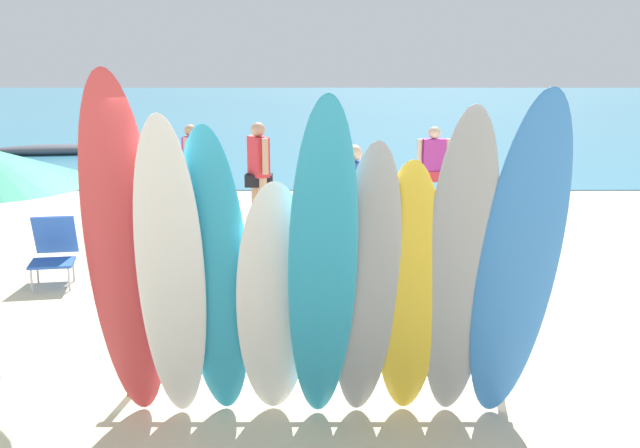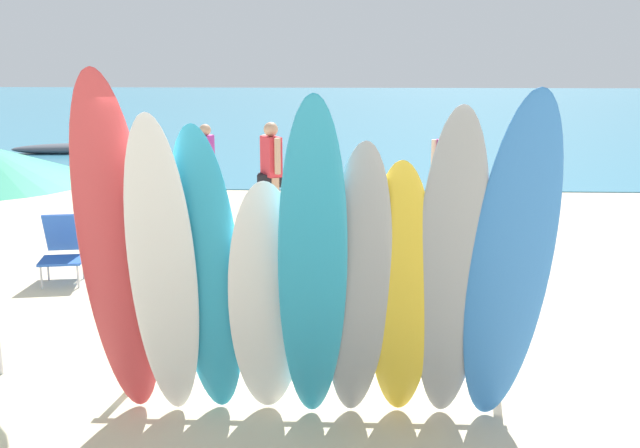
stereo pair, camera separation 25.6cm
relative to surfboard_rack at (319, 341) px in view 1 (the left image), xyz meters
The scene contains 18 objects.
ground 14.01m from the surfboard_rack, 90.00° to the left, with size 60.00×60.00×0.00m, color beige.
ocean_water 29.26m from the surfboard_rack, 90.00° to the left, with size 60.00×40.00×0.02m, color teal.
surfboard_rack is the anchor object (origin of this frame).
surfboard_red_0 1.74m from the surfboard_rack, 150.92° to the right, with size 0.52×0.06×2.85m, color #D13D42.
surfboard_white_1 1.45m from the surfboard_rack, 143.12° to the right, with size 0.47×0.08×2.57m, color white.
surfboard_teal_2 1.18m from the surfboard_rack, 137.55° to the right, with size 0.48×0.06×2.46m, color #289EC6.
surfboard_white_3 0.85m from the surfboard_rack, 115.60° to the right, with size 0.54×0.06×2.09m, color white.
surfboard_teal_4 1.17m from the surfboard_rack, 86.32° to the right, with size 0.47×0.08×2.75m, color #289EC6.
surfboard_grey_5 1.02m from the surfboard_rack, 62.47° to the right, with size 0.46×0.06×2.39m, color #999EA3.
surfboard_yellow_6 1.09m from the surfboard_rack, 43.62° to the right, with size 0.48×0.07×2.24m, color yellow.
surfboard_grey_7 1.46m from the surfboard_rack, 36.04° to the right, with size 0.49×0.07×2.64m, color #999EA3.
surfboard_blue_8 1.80m from the surfboard_rack, 28.94° to the right, with size 0.56×0.08×2.74m, color #337AD1.
beachgoer_midbeach 7.29m from the surfboard_rack, 74.42° to the left, with size 0.57×0.24×1.51m.
beachgoer_strolling 3.98m from the surfboard_rack, 83.14° to the left, with size 0.41×0.57×1.59m.
beachgoer_near_rack 7.81m from the surfboard_rack, 106.50° to the left, with size 0.39×0.56×1.50m.
beachgoer_by_water 6.27m from the surfboard_rack, 98.59° to the left, with size 0.43×0.57×1.66m.
beach_chair_blue 4.46m from the surfboard_rack, 135.58° to the left, with size 0.61×0.78×0.81m.
distant_boat 16.11m from the surfboard_rack, 115.36° to the left, with size 3.78×1.24×0.30m.
Camera 1 is at (0.04, -5.86, 2.80)m, focal length 43.17 mm.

